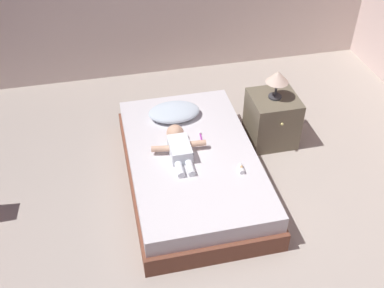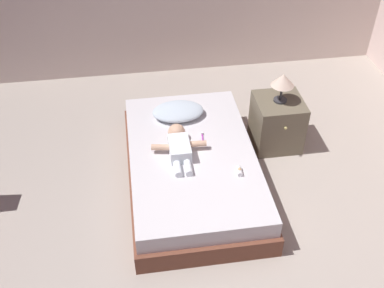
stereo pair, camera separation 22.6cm
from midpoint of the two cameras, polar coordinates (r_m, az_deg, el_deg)
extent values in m
plane|color=#A99E92|center=(3.95, 0.98, -13.27)|extent=(8.00, 8.00, 0.00)
cube|color=brown|center=(4.45, 1.46, -3.69)|extent=(1.20, 1.99, 0.20)
cube|color=silver|center=(4.32, 1.50, -1.91)|extent=(1.15, 1.91, 0.17)
ellipsoid|color=silver|center=(4.67, -0.34, 4.03)|extent=(0.52, 0.36, 0.11)
cube|color=white|center=(4.20, 0.00, -0.62)|extent=(0.19, 0.30, 0.13)
sphere|color=#D6A787|center=(4.36, -0.44, 1.43)|extent=(0.16, 0.16, 0.16)
cylinder|color=#D6A787|center=(4.22, -2.38, -0.44)|extent=(0.18, 0.08, 0.06)
cylinder|color=#D6A787|center=(4.26, 2.17, 0.00)|extent=(0.17, 0.06, 0.06)
cylinder|color=white|center=(4.05, -0.18, -3.11)|extent=(0.06, 0.17, 0.06)
cylinder|color=white|center=(4.06, 1.13, -2.98)|extent=(0.06, 0.17, 0.06)
cube|color=#AA3AA5|center=(4.42, 2.77, 0.71)|extent=(0.02, 0.13, 0.01)
cube|color=white|center=(4.46, 2.69, 1.35)|extent=(0.02, 0.03, 0.01)
cube|color=#685E4A|center=(4.89, 11.75, 2.60)|extent=(0.48, 0.48, 0.54)
sphere|color=tan|center=(4.63, 12.88, 1.90)|extent=(0.03, 0.03, 0.03)
cylinder|color=#333338|center=(4.72, 12.20, 5.31)|extent=(0.13, 0.13, 0.02)
cylinder|color=#333338|center=(4.67, 12.35, 6.23)|extent=(0.02, 0.02, 0.16)
cone|color=beige|center=(4.60, 12.60, 7.71)|extent=(0.23, 0.23, 0.12)
cylinder|color=white|center=(4.08, 7.47, -3.36)|extent=(0.05, 0.11, 0.05)
cone|color=#EAB77C|center=(4.05, 7.51, -3.02)|extent=(0.03, 0.03, 0.02)
camera|label=1|loc=(0.11, -88.46, 1.29)|focal=43.17mm
camera|label=2|loc=(0.11, 91.54, -1.29)|focal=43.17mm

